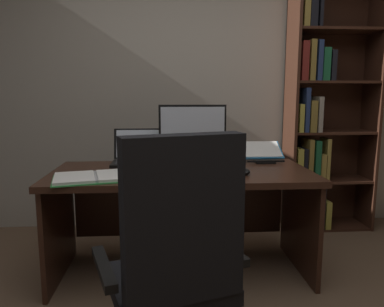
{
  "coord_description": "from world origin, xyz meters",
  "views": [
    {
      "loc": [
        -0.29,
        -1.46,
        1.22
      ],
      "look_at": [
        -0.12,
        0.91,
        0.84
      ],
      "focal_mm": 34.79,
      "sensor_mm": 36.0,
      "label": 1
    }
  ],
  "objects_px": {
    "laptop": "(137,157)",
    "keyboard": "(198,174)",
    "reading_stand_with_book": "(262,152)",
    "monitor": "(193,134)",
    "computer_mouse": "(245,172)",
    "office_chair": "(175,278)",
    "desk": "(181,195)",
    "notepad": "(144,171)",
    "pen": "(147,169)",
    "open_binder": "(96,177)",
    "bookshelf": "(321,116)"
  },
  "relations": [
    {
      "from": "keyboard",
      "to": "reading_stand_with_book",
      "type": "relative_size",
      "value": 1.37
    },
    {
      "from": "desk",
      "to": "keyboard",
      "type": "bearing_deg",
      "value": -68.92
    },
    {
      "from": "computer_mouse",
      "to": "pen",
      "type": "xyz_separation_m",
      "value": [
        -0.62,
        0.14,
        -0.01
      ]
    },
    {
      "from": "laptop",
      "to": "computer_mouse",
      "type": "bearing_deg",
      "value": -31.12
    },
    {
      "from": "laptop",
      "to": "computer_mouse",
      "type": "xyz_separation_m",
      "value": [
        0.7,
        -0.42,
        -0.03
      ]
    },
    {
      "from": "desk",
      "to": "office_chair",
      "type": "distance_m",
      "value": 1.04
    },
    {
      "from": "computer_mouse",
      "to": "reading_stand_with_book",
      "type": "height_order",
      "value": "reading_stand_with_book"
    },
    {
      "from": "bookshelf",
      "to": "open_binder",
      "type": "height_order",
      "value": "bookshelf"
    },
    {
      "from": "monitor",
      "to": "open_binder",
      "type": "relative_size",
      "value": 0.89
    },
    {
      "from": "computer_mouse",
      "to": "open_binder",
      "type": "distance_m",
      "value": 0.92
    },
    {
      "from": "office_chair",
      "to": "open_binder",
      "type": "relative_size",
      "value": 1.95
    },
    {
      "from": "monitor",
      "to": "notepad",
      "type": "distance_m",
      "value": 0.49
    },
    {
      "from": "computer_mouse",
      "to": "keyboard",
      "type": "bearing_deg",
      "value": 180.0
    },
    {
      "from": "bookshelf",
      "to": "office_chair",
      "type": "height_order",
      "value": "bookshelf"
    },
    {
      "from": "reading_stand_with_book",
      "to": "notepad",
      "type": "bearing_deg",
      "value": -159.12
    },
    {
      "from": "desk",
      "to": "open_binder",
      "type": "distance_m",
      "value": 0.63
    },
    {
      "from": "monitor",
      "to": "keyboard",
      "type": "bearing_deg",
      "value": -90.0
    },
    {
      "from": "monitor",
      "to": "reading_stand_with_book",
      "type": "relative_size",
      "value": 1.6
    },
    {
      "from": "bookshelf",
      "to": "open_binder",
      "type": "relative_size",
      "value": 3.99
    },
    {
      "from": "open_binder",
      "to": "bookshelf",
      "type": "bearing_deg",
      "value": 16.45
    },
    {
      "from": "computer_mouse",
      "to": "open_binder",
      "type": "height_order",
      "value": "computer_mouse"
    },
    {
      "from": "reading_stand_with_book",
      "to": "open_binder",
      "type": "height_order",
      "value": "reading_stand_with_book"
    },
    {
      "from": "keyboard",
      "to": "pen",
      "type": "distance_m",
      "value": 0.35
    },
    {
      "from": "laptop",
      "to": "pen",
      "type": "bearing_deg",
      "value": -73.28
    },
    {
      "from": "monitor",
      "to": "keyboard",
      "type": "xyz_separation_m",
      "value": [
        -0.0,
        -0.42,
        -0.2
      ]
    },
    {
      "from": "monitor",
      "to": "pen",
      "type": "distance_m",
      "value": 0.47
    },
    {
      "from": "desk",
      "to": "notepad",
      "type": "relative_size",
      "value": 8.15
    },
    {
      "from": "desk",
      "to": "pen",
      "type": "relative_size",
      "value": 12.23
    },
    {
      "from": "open_binder",
      "to": "notepad",
      "type": "height_order",
      "value": "open_binder"
    },
    {
      "from": "reading_stand_with_book",
      "to": "pen",
      "type": "height_order",
      "value": "reading_stand_with_book"
    },
    {
      "from": "notepad",
      "to": "office_chair",
      "type": "bearing_deg",
      "value": -79.53
    },
    {
      "from": "keyboard",
      "to": "laptop",
      "type": "bearing_deg",
      "value": 133.54
    },
    {
      "from": "monitor",
      "to": "desk",
      "type": "bearing_deg",
      "value": -116.32
    },
    {
      "from": "pen",
      "to": "keyboard",
      "type": "bearing_deg",
      "value": -23.92
    },
    {
      "from": "computer_mouse",
      "to": "office_chair",
      "type": "bearing_deg",
      "value": -120.28
    },
    {
      "from": "notepad",
      "to": "keyboard",
      "type": "bearing_deg",
      "value": -22.65
    },
    {
      "from": "desk",
      "to": "office_chair",
      "type": "xyz_separation_m",
      "value": [
        -0.07,
        -1.03,
        -0.07
      ]
    },
    {
      "from": "desk",
      "to": "computer_mouse",
      "type": "height_order",
      "value": "computer_mouse"
    },
    {
      "from": "office_chair",
      "to": "monitor",
      "type": "height_order",
      "value": "monitor"
    },
    {
      "from": "computer_mouse",
      "to": "reading_stand_with_book",
      "type": "bearing_deg",
      "value": 63.98
    },
    {
      "from": "laptop",
      "to": "keyboard",
      "type": "bearing_deg",
      "value": -46.46
    },
    {
      "from": "keyboard",
      "to": "open_binder",
      "type": "relative_size",
      "value": 0.76
    },
    {
      "from": "office_chair",
      "to": "reading_stand_with_book",
      "type": "distance_m",
      "value": 1.49
    },
    {
      "from": "keyboard",
      "to": "monitor",
      "type": "bearing_deg",
      "value": 90.0
    },
    {
      "from": "desk",
      "to": "keyboard",
      "type": "distance_m",
      "value": 0.32
    },
    {
      "from": "reading_stand_with_book",
      "to": "desk",
      "type": "bearing_deg",
      "value": -159.14
    },
    {
      "from": "office_chair",
      "to": "monitor",
      "type": "distance_m",
      "value": 1.32
    },
    {
      "from": "keyboard",
      "to": "open_binder",
      "type": "height_order",
      "value": "same"
    },
    {
      "from": "monitor",
      "to": "bookshelf",
      "type": "bearing_deg",
      "value": 24.39
    },
    {
      "from": "office_chair",
      "to": "pen",
      "type": "relative_size",
      "value": 7.67
    }
  ]
}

